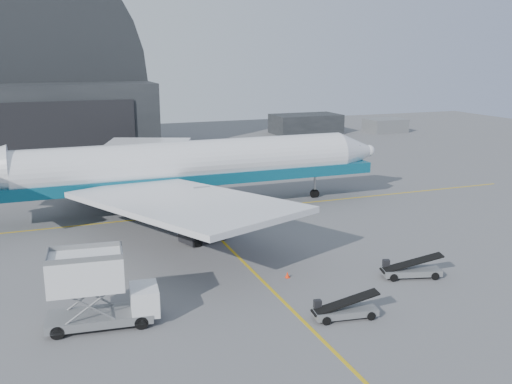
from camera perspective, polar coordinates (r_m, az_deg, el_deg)
name	(u,v)px	position (r m, az deg, el deg)	size (l,w,h in m)	color
ground	(265,284)	(42.40, 0.93, -9.15)	(200.00, 200.00, 0.00)	#565659
taxi_lines	(215,234)	(53.63, -4.12, -4.20)	(80.00, 42.12, 0.02)	gold
distant_bldg_a	(306,133)	(121.46, 4.98, 5.86)	(14.00, 8.00, 4.00)	black
distant_bldg_b	(385,132)	(126.41, 12.77, 5.89)	(8.00, 6.00, 2.80)	slate
airliner	(172,167)	(60.59, -8.41, 2.51)	(49.41, 47.91, 17.34)	white
catering_truck	(97,290)	(36.67, -15.62, -9.44)	(7.02, 3.20, 4.68)	slate
pushback_tug	(205,233)	(51.72, -5.15, -4.10)	(4.54, 3.52, 1.86)	black
belt_loader_a	(344,310)	(37.54, 8.81, -11.61)	(4.46, 2.01, 1.67)	slate
belt_loader_b	(410,270)	(44.92, 15.18, -7.55)	(4.75, 2.59, 1.77)	slate
traffic_cone	(287,275)	(43.43, 3.16, -8.27)	(0.33, 0.33, 0.48)	#FF2F08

